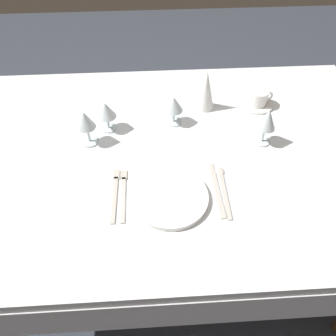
{
  "coord_description": "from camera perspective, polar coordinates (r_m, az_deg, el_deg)",
  "views": [
    {
      "loc": [
        -0.01,
        -0.89,
        1.64
      ],
      "look_at": [
        0.04,
        -0.1,
        0.76
      ],
      "focal_mm": 36.15,
      "sensor_mm": 36.0,
      "label": 1
    }
  ],
  "objects": [
    {
      "name": "napkin_folded",
      "position": [
        1.42,
        6.43,
        12.89
      ],
      "size": [
        0.08,
        0.08,
        0.17
      ],
      "primitive_type": "cone",
      "color": "white",
      "rests_on": "dining_table"
    },
    {
      "name": "saucer_left",
      "position": [
        1.52,
        14.69,
        10.4
      ],
      "size": [
        0.14,
        0.14,
        0.01
      ],
      "primitive_type": "cylinder",
      "color": "white",
      "rests_on": "dining_table"
    },
    {
      "name": "wine_glass_centre",
      "position": [
        1.32,
        -10.43,
        9.42
      ],
      "size": [
        0.08,
        0.08,
        0.13
      ],
      "color": "silver",
      "rests_on": "dining_table"
    },
    {
      "name": "ground_plane",
      "position": [
        1.86,
        -1.32,
        -13.45
      ],
      "size": [
        6.0,
        6.0,
        0.0
      ],
      "primitive_type": "plane",
      "color": "#383D47"
    },
    {
      "name": "wine_glass_far",
      "position": [
        1.28,
        16.4,
        7.72
      ],
      "size": [
        0.07,
        0.07,
        0.15
      ],
      "color": "silver",
      "rests_on": "dining_table"
    },
    {
      "name": "spoon_soup",
      "position": [
        1.17,
        9.28,
        -2.97
      ],
      "size": [
        0.03,
        0.22,
        0.01
      ],
      "color": "beige",
      "rests_on": "dining_table"
    },
    {
      "name": "wine_glass_left",
      "position": [
        1.34,
        0.97,
        10.55
      ],
      "size": [
        0.07,
        0.07,
        0.12
      ],
      "color": "silver",
      "rests_on": "dining_table"
    },
    {
      "name": "dining_table",
      "position": [
        1.33,
        -1.81,
        0.31
      ],
      "size": [
        1.8,
        1.11,
        0.74
      ],
      "color": "white",
      "rests_on": "ground"
    },
    {
      "name": "fork_outer",
      "position": [
        1.14,
        -7.53,
        -4.19
      ],
      "size": [
        0.02,
        0.22,
        0.0
      ],
      "color": "beige",
      "rests_on": "dining_table"
    },
    {
      "name": "coffee_cup_left",
      "position": [
        1.5,
        15.02,
        11.49
      ],
      "size": [
        0.1,
        0.08,
        0.06
      ],
      "color": "white",
      "rests_on": "saucer_left"
    },
    {
      "name": "fork_inner",
      "position": [
        1.15,
        -8.94,
        -4.17
      ],
      "size": [
        0.02,
        0.22,
        0.0
      ],
      "color": "beige",
      "rests_on": "dining_table"
    },
    {
      "name": "dinner_plate",
      "position": [
        1.11,
        0.37,
        -4.96
      ],
      "size": [
        0.25,
        0.25,
        0.02
      ],
      "primitive_type": "cylinder",
      "color": "white",
      "rests_on": "dining_table"
    },
    {
      "name": "dinner_knife",
      "position": [
        1.15,
        8.27,
        -3.8
      ],
      "size": [
        0.02,
        0.24,
        0.0
      ],
      "color": "beige",
      "rests_on": "dining_table"
    },
    {
      "name": "wine_glass_right",
      "position": [
        1.27,
        -13.77,
        7.61
      ],
      "size": [
        0.07,
        0.07,
        0.14
      ],
      "color": "silver",
      "rests_on": "dining_table"
    }
  ]
}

